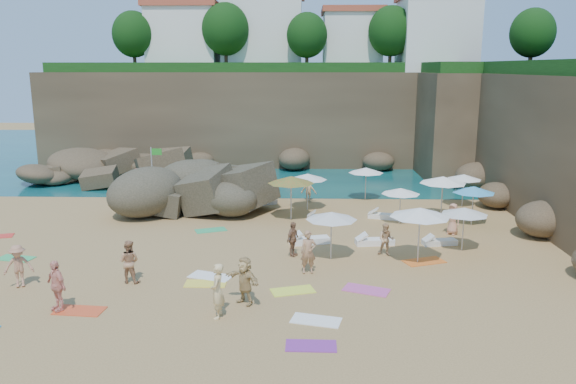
{
  "coord_description": "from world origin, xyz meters",
  "views": [
    {
      "loc": [
        2.85,
        -25.78,
        8.42
      ],
      "look_at": [
        2.0,
        3.0,
        2.0
      ],
      "focal_mm": 35.0,
      "sensor_mm": 36.0,
      "label": 1
    }
  ],
  "objects_px": {
    "lounger_0": "(262,202)",
    "person_stand_5": "(138,182)",
    "rock_outcrop": "(200,209)",
    "parasol_2": "(464,177)",
    "parasol_1": "(366,170)",
    "person_stand_3": "(293,239)",
    "person_stand_2": "(309,190)",
    "person_stand_1": "(129,261)",
    "person_stand_4": "(453,219)",
    "parasol_0": "(253,173)",
    "flag_pole": "(154,168)",
    "person_stand_6": "(217,291)"
  },
  "relations": [
    {
      "from": "lounger_0",
      "to": "person_stand_2",
      "type": "height_order",
      "value": "person_stand_2"
    },
    {
      "from": "parasol_1",
      "to": "rock_outcrop",
      "type": "bearing_deg",
      "value": -165.31
    },
    {
      "from": "person_stand_4",
      "to": "person_stand_6",
      "type": "bearing_deg",
      "value": -94.59
    },
    {
      "from": "parasol_0",
      "to": "parasol_2",
      "type": "xyz_separation_m",
      "value": [
        13.0,
        -0.54,
        -0.1
      ]
    },
    {
      "from": "person_stand_2",
      "to": "rock_outcrop",
      "type": "bearing_deg",
      "value": 28.2
    },
    {
      "from": "parasol_0",
      "to": "parasol_1",
      "type": "height_order",
      "value": "same"
    },
    {
      "from": "person_stand_1",
      "to": "person_stand_3",
      "type": "xyz_separation_m",
      "value": [
        6.45,
        3.4,
        -0.07
      ]
    },
    {
      "from": "rock_outcrop",
      "to": "parasol_0",
      "type": "xyz_separation_m",
      "value": [
        3.1,
        1.68,
        1.95
      ]
    },
    {
      "from": "parasol_1",
      "to": "parasol_0",
      "type": "bearing_deg",
      "value": -171.96
    },
    {
      "from": "parasol_2",
      "to": "person_stand_1",
      "type": "xyz_separation_m",
      "value": [
        -16.73,
        -13.07,
        -0.97
      ]
    },
    {
      "from": "rock_outcrop",
      "to": "lounger_0",
      "type": "distance_m",
      "value": 3.84
    },
    {
      "from": "lounger_0",
      "to": "person_stand_5",
      "type": "bearing_deg",
      "value": 137.82
    },
    {
      "from": "rock_outcrop",
      "to": "person_stand_2",
      "type": "xyz_separation_m",
      "value": [
        6.6,
        2.02,
        0.79
      ]
    },
    {
      "from": "lounger_0",
      "to": "person_stand_6",
      "type": "distance_m",
      "value": 16.22
    },
    {
      "from": "rock_outcrop",
      "to": "lounger_0",
      "type": "bearing_deg",
      "value": 17.62
    },
    {
      "from": "person_stand_2",
      "to": "person_stand_6",
      "type": "relative_size",
      "value": 0.82
    },
    {
      "from": "person_stand_2",
      "to": "person_stand_3",
      "type": "xyz_separation_m",
      "value": [
        -0.79,
        -10.54,
        0.01
      ]
    },
    {
      "from": "parasol_1",
      "to": "person_stand_3",
      "type": "height_order",
      "value": "parasol_1"
    },
    {
      "from": "person_stand_4",
      "to": "parasol_0",
      "type": "bearing_deg",
      "value": -169.61
    },
    {
      "from": "parasol_2",
      "to": "parasol_1",
      "type": "bearing_deg",
      "value": 165.03
    },
    {
      "from": "parasol_1",
      "to": "person_stand_2",
      "type": "xyz_separation_m",
      "value": [
        -3.68,
        -0.68,
        -1.16
      ]
    },
    {
      "from": "flag_pole",
      "to": "parasol_1",
      "type": "relative_size",
      "value": 1.59
    },
    {
      "from": "person_stand_5",
      "to": "person_stand_1",
      "type": "bearing_deg",
      "value": -93.58
    },
    {
      "from": "rock_outcrop",
      "to": "person_stand_6",
      "type": "height_order",
      "value": "person_stand_6"
    },
    {
      "from": "flag_pole",
      "to": "parasol_2",
      "type": "xyz_separation_m",
      "value": [
        19.21,
        -0.27,
        -0.43
      ]
    },
    {
      "from": "person_stand_5",
      "to": "person_stand_6",
      "type": "bearing_deg",
      "value": -84.74
    },
    {
      "from": "parasol_0",
      "to": "person_stand_2",
      "type": "bearing_deg",
      "value": 5.51
    },
    {
      "from": "parasol_1",
      "to": "lounger_0",
      "type": "bearing_deg",
      "value": -166.97
    },
    {
      "from": "person_stand_3",
      "to": "person_stand_5",
      "type": "bearing_deg",
      "value": 69.54
    },
    {
      "from": "person_stand_2",
      "to": "person_stand_5",
      "type": "bearing_deg",
      "value": 5.33
    },
    {
      "from": "rock_outcrop",
      "to": "parasol_0",
      "type": "relative_size",
      "value": 3.25
    },
    {
      "from": "lounger_0",
      "to": "person_stand_2",
      "type": "relative_size",
      "value": 1.22
    },
    {
      "from": "parasol_2",
      "to": "person_stand_5",
      "type": "bearing_deg",
      "value": 174.4
    },
    {
      "from": "person_stand_3",
      "to": "person_stand_5",
      "type": "xyz_separation_m",
      "value": [
        -10.53,
        11.71,
        0.16
      ]
    },
    {
      "from": "parasol_2",
      "to": "parasol_0",
      "type": "bearing_deg",
      "value": 177.62
    },
    {
      "from": "person_stand_1",
      "to": "person_stand_6",
      "type": "bearing_deg",
      "value": 151.23
    },
    {
      "from": "flag_pole",
      "to": "person_stand_3",
      "type": "height_order",
      "value": "flag_pole"
    },
    {
      "from": "parasol_2",
      "to": "lounger_0",
      "type": "height_order",
      "value": "parasol_2"
    },
    {
      "from": "flag_pole",
      "to": "person_stand_4",
      "type": "relative_size",
      "value": 2.19
    },
    {
      "from": "parasol_0",
      "to": "person_stand_1",
      "type": "height_order",
      "value": "parasol_0"
    },
    {
      "from": "rock_outcrop",
      "to": "parasol_1",
      "type": "xyz_separation_m",
      "value": [
        10.28,
        2.7,
        1.95
      ]
    },
    {
      "from": "rock_outcrop",
      "to": "person_stand_5",
      "type": "distance_m",
      "value": 5.77
    },
    {
      "from": "parasol_1",
      "to": "lounger_0",
      "type": "height_order",
      "value": "parasol_1"
    },
    {
      "from": "person_stand_2",
      "to": "flag_pole",
      "type": "bearing_deg",
      "value": 14.8
    },
    {
      "from": "lounger_0",
      "to": "person_stand_5",
      "type": "height_order",
      "value": "person_stand_5"
    },
    {
      "from": "person_stand_6",
      "to": "parasol_2",
      "type": "bearing_deg",
      "value": 142.21
    },
    {
      "from": "parasol_2",
      "to": "person_stand_1",
      "type": "relative_size",
      "value": 1.22
    },
    {
      "from": "parasol_0",
      "to": "parasol_1",
      "type": "distance_m",
      "value": 7.25
    },
    {
      "from": "parasol_0",
      "to": "person_stand_3",
      "type": "relative_size",
      "value": 1.4
    },
    {
      "from": "flag_pole",
      "to": "person_stand_2",
      "type": "xyz_separation_m",
      "value": [
        9.71,
        0.61,
        -1.49
      ]
    }
  ]
}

